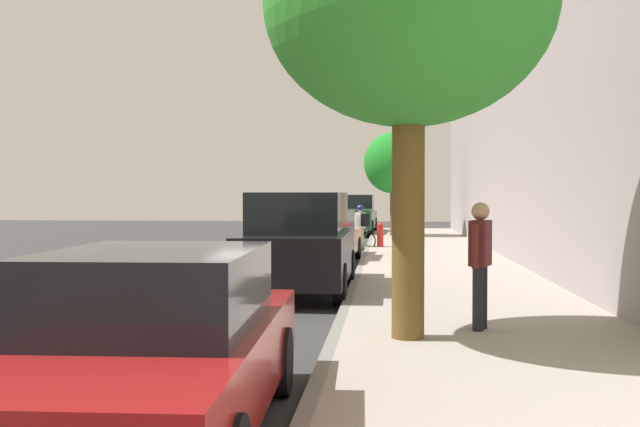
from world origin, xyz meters
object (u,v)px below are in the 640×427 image
at_px(parked_suv_black_mid, 301,242).
at_px(fire_hydrant, 380,234).
at_px(cyclist_with_backpack, 361,223).
at_px(parked_sedan_red_second, 156,347).
at_px(bicycle_at_curb, 355,240).
at_px(parked_sedan_tan_far, 324,236).
at_px(street_tree_mid_block, 393,163).
at_px(street_tree_near_cyclist, 409,7).
at_px(parked_pickup_green_farthest, 354,216).
at_px(pedestrian_on_phone, 480,257).

height_order(parked_suv_black_mid, fire_hydrant, parked_suv_black_mid).
height_order(parked_suv_black_mid, cyclist_with_backpack, parked_suv_black_mid).
bearing_deg(parked_sedan_red_second, bicycle_at_curb, 88.09).
bearing_deg(parked_sedan_tan_far, street_tree_mid_block, 79.70).
bearing_deg(parked_sedan_red_second, parked_suv_black_mid, 89.26).
bearing_deg(parked_suv_black_mid, street_tree_near_cyclist, -68.20).
bearing_deg(parked_sedan_red_second, street_tree_near_cyclist, 59.97).
bearing_deg(parked_pickup_green_farthest, bicycle_at_curb, -87.20).
distance_m(parked_sedan_tan_far, parked_pickup_green_farthest, 14.34).
distance_m(bicycle_at_curb, pedestrian_on_phone, 15.85).
relative_size(bicycle_at_curb, fire_hydrant, 1.80).
distance_m(bicycle_at_curb, street_tree_mid_block, 7.19).
relative_size(parked_pickup_green_farthest, cyclist_with_backpack, 3.35).
relative_size(parked_sedan_red_second, street_tree_near_cyclist, 0.78).
bearing_deg(parked_sedan_red_second, pedestrian_on_phone, 54.23).
xyz_separation_m(parked_sedan_red_second, cyclist_with_backpack, (0.89, 19.40, 0.21)).
xyz_separation_m(parked_suv_black_mid, parked_pickup_green_farthest, (0.09, 20.81, -0.13)).
xyz_separation_m(street_tree_mid_block, pedestrian_on_phone, (0.97, -22.05, -2.23)).
xyz_separation_m(parked_sedan_red_second, street_tree_mid_block, (2.06, 26.26, 2.59)).
distance_m(parked_sedan_red_second, bicycle_at_curb, 19.88).
xyz_separation_m(pedestrian_on_phone, fire_hydrant, (-1.48, 15.10, -0.54)).
bearing_deg(street_tree_near_cyclist, pedestrian_on_phone, 33.54).
xyz_separation_m(parked_sedan_tan_far, parked_pickup_green_farthest, (0.20, 14.34, 0.15)).
bearing_deg(parked_sedan_tan_far, parked_suv_black_mid, -89.06).
bearing_deg(bicycle_at_curb, fire_hydrant, -31.60).
bearing_deg(cyclist_with_backpack, pedestrian_on_phone, -81.95).
distance_m(parked_sedan_red_second, pedestrian_on_phone, 5.21).
bearing_deg(parked_pickup_green_farthest, street_tree_near_cyclist, -85.86).
xyz_separation_m(street_tree_mid_block, fire_hydrant, (-0.51, -6.95, -2.77)).
height_order(parked_sedan_tan_far, street_tree_mid_block, street_tree_mid_block).
distance_m(parked_pickup_green_farthest, bicycle_at_curb, 9.43).
relative_size(parked_sedan_red_second, bicycle_at_curb, 2.95).
relative_size(parked_sedan_red_second, fire_hydrant, 5.31).
relative_size(parked_sedan_tan_far, street_tree_mid_block, 0.98).
distance_m(parked_sedan_tan_far, street_tree_near_cyclist, 12.07).
height_order(street_tree_near_cyclist, street_tree_mid_block, street_tree_near_cyclist).
distance_m(parked_sedan_tan_far, pedestrian_on_phone, 11.14).
bearing_deg(cyclist_with_backpack, street_tree_mid_block, 80.27).
height_order(street_tree_near_cyclist, pedestrian_on_phone, street_tree_near_cyclist).
xyz_separation_m(parked_sedan_red_second, pedestrian_on_phone, (3.04, 4.22, 0.36)).
height_order(bicycle_at_curb, street_tree_near_cyclist, street_tree_near_cyclist).
xyz_separation_m(parked_pickup_green_farthest, street_tree_near_cyclist, (1.86, -25.69, 3.39)).
height_order(parked_sedan_red_second, street_tree_near_cyclist, street_tree_near_cyclist).
distance_m(street_tree_near_cyclist, pedestrian_on_phone, 3.38).
relative_size(parked_suv_black_mid, fire_hydrant, 5.60).
height_order(bicycle_at_curb, cyclist_with_backpack, cyclist_with_backpack).
relative_size(parked_sedan_red_second, pedestrian_on_phone, 2.62).
bearing_deg(pedestrian_on_phone, street_tree_mid_block, 92.53).
bearing_deg(bicycle_at_curb, parked_sedan_tan_far, -97.62).
xyz_separation_m(parked_suv_black_mid, street_tree_mid_block, (1.95, 17.81, 2.31)).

